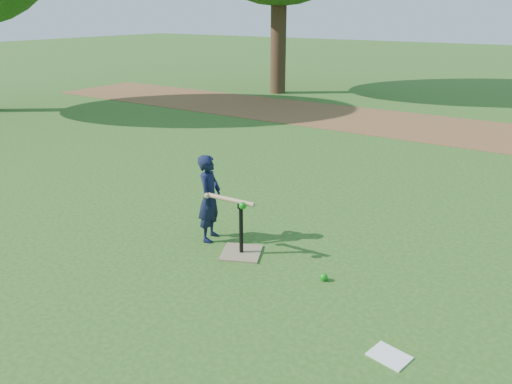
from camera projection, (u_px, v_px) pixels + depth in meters
The scene contains 7 objects.
ground at pixel (275, 258), 5.53m from camera, with size 80.00×80.00×0.00m, color #285116.
dirt_strip at pixel (446, 130), 11.41m from camera, with size 24.00×3.00×0.01m, color brown.
child at pixel (210, 198), 5.82m from camera, with size 0.38×0.25×1.04m, color black.
wiffle_ball_ground at pixel (324, 277), 5.06m from camera, with size 0.08×0.08×0.08m, color #0C8E12.
clipboard at pixel (389, 356), 3.96m from camera, with size 0.30×0.23×0.01m, color white.
batting_tee at pixel (241, 245), 5.59m from camera, with size 0.57×0.57×0.61m.
swing_action at pixel (231, 201), 5.44m from camera, with size 0.63×0.14×0.08m.
Camera 1 is at (2.54, -4.24, 2.59)m, focal length 35.00 mm.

